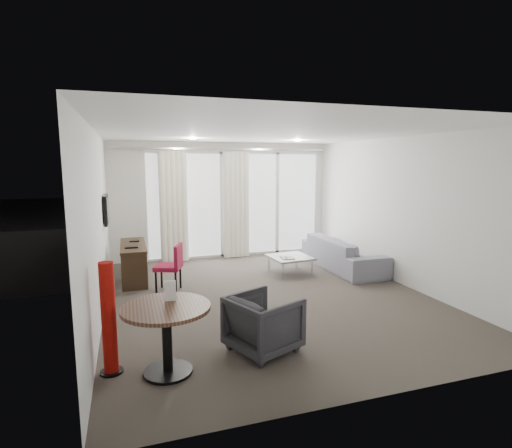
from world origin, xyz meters
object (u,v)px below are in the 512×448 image
object	(u,v)px
round_table	(167,340)
desk	(134,262)
desk_chair	(168,268)
coffee_table	(290,265)
tub_armchair	(263,323)
rattan_chair_b	(282,222)
rattan_chair_a	(245,229)
red_lamp	(109,318)
sofa	(343,253)

from	to	relation	value
round_table	desk	bearing A→B (deg)	94.07
desk_chair	coffee_table	size ratio (longest dim) A/B	1.06
round_table	tub_armchair	xyz separation A→B (m)	(1.10, 0.17, -0.03)
rattan_chair_b	tub_armchair	bearing A→B (deg)	-131.44
desk_chair	rattan_chair_a	world-z (taller)	rattan_chair_a
tub_armchair	desk_chair	bearing A→B (deg)	-5.29
tub_armchair	coffee_table	size ratio (longest dim) A/B	0.95
tub_armchair	rattan_chair_a	distance (m)	6.16
desk	desk_chair	distance (m)	1.01
red_lamp	tub_armchair	xyz separation A→B (m)	(1.65, -0.02, -0.26)
red_lamp	rattan_chair_b	world-z (taller)	red_lamp
round_table	tub_armchair	world-z (taller)	round_table
red_lamp	rattan_chair_a	xyz separation A→B (m)	(3.18, 5.95, -0.18)
desk	sofa	bearing A→B (deg)	-6.48
red_lamp	coffee_table	bearing A→B (deg)	42.12
red_lamp	tub_armchair	size ratio (longest dim) A/B	1.63
sofa	rattan_chair_b	bearing A→B (deg)	-1.83
desk	rattan_chair_a	world-z (taller)	rattan_chair_a
desk_chair	rattan_chair_b	bearing A→B (deg)	68.54
desk	rattan_chair_a	xyz separation A→B (m)	(2.88, 2.55, 0.07)
tub_armchair	rattan_chair_b	distance (m)	7.23
red_lamp	desk_chair	bearing A→B (deg)	71.74
red_lamp	rattan_chair_a	distance (m)	6.75
desk	rattan_chair_b	distance (m)	5.31
desk_chair	coffee_table	distance (m)	2.42
desk_chair	rattan_chair_a	xyz separation A→B (m)	(2.34, 3.41, 0.00)
coffee_table	rattan_chair_a	xyz separation A→B (m)	(-0.03, 3.04, 0.24)
rattan_chair_a	sofa	bearing A→B (deg)	-77.96
round_table	sofa	distance (m)	4.95
desk	coffee_table	bearing A→B (deg)	-9.51
sofa	rattan_chair_b	xyz separation A→B (m)	(0.12, 3.69, 0.13)
desk	red_lamp	distance (m)	3.42
round_table	rattan_chair_a	distance (m)	6.67
tub_armchair	rattan_chair_a	xyz separation A→B (m)	(1.53, 5.97, 0.08)
desk_chair	round_table	distance (m)	2.74
coffee_table	sofa	bearing A→B (deg)	1.16
round_table	rattan_chair_b	bearing A→B (deg)	59.84
desk	coffee_table	xyz separation A→B (m)	(2.92, -0.49, -0.16)
tub_armchair	rattan_chair_b	bearing A→B (deg)	-46.21
red_lamp	coffee_table	size ratio (longest dim) A/B	1.55
coffee_table	tub_armchair	bearing A→B (deg)	-118.12
desk	coffee_table	world-z (taller)	desk
coffee_table	rattan_chair_b	world-z (taller)	rattan_chair_b
rattan_chair_a	red_lamp	bearing A→B (deg)	-127.98
tub_armchair	rattan_chair_a	bearing A→B (deg)	-37.30
desk_chair	sofa	world-z (taller)	desk_chair
tub_armchair	sofa	world-z (taller)	tub_armchair
tub_armchair	desk	bearing A→B (deg)	-1.30
red_lamp	sofa	xyz separation A→B (m)	(4.39, 2.93, -0.27)
desk	rattan_chair_a	distance (m)	3.85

